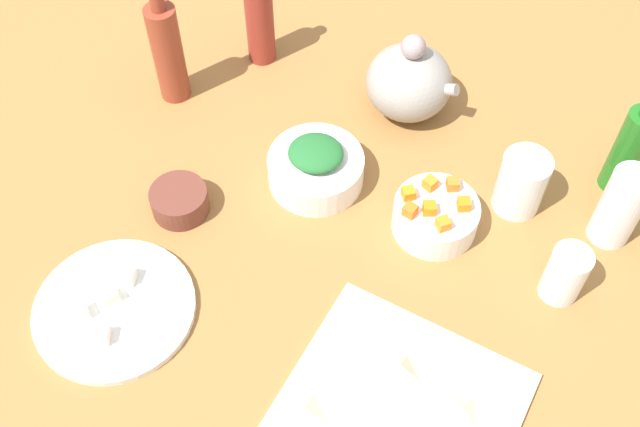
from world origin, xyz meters
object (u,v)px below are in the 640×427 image
(bowl_small_side, at_px, (180,201))
(drinking_glass_2, at_px, (621,207))
(teapot, at_px, (409,81))
(cutting_board, at_px, (401,405))
(bottle_0, at_px, (630,148))
(drinking_glass_0, at_px, (565,274))
(plate_tofu, at_px, (115,309))
(bottle_2, at_px, (260,21))
(bottle_1, at_px, (167,51))
(drinking_glass_1, at_px, (521,183))
(bowl_carrots, at_px, (435,216))
(bowl_greens, at_px, (316,169))

(bowl_small_side, height_order, drinking_glass_2, drinking_glass_2)
(drinking_glass_2, bearing_deg, teapot, 169.32)
(bowl_small_side, bearing_deg, cutting_board, -13.58)
(cutting_board, distance_m, bottle_0, 0.53)
(teapot, bearing_deg, drinking_glass_0, -30.19)
(plate_tofu, relative_size, bottle_2, 1.15)
(teapot, bearing_deg, bowl_small_side, -118.00)
(bowl_small_side, bearing_deg, teapot, 62.00)
(bowl_small_side, height_order, bottle_0, bottle_0)
(bottle_0, xyz_separation_m, drinking_glass_2, (0.03, -0.10, -0.02))
(bottle_1, xyz_separation_m, drinking_glass_2, (0.74, 0.11, -0.03))
(bottle_0, bearing_deg, plate_tofu, -131.59)
(bottle_0, height_order, drinking_glass_1, bottle_0)
(bowl_small_side, bearing_deg, drinking_glass_0, 16.71)
(plate_tofu, xyz_separation_m, drinking_glass_2, (0.55, 0.49, 0.06))
(bottle_1, height_order, drinking_glass_1, bottle_1)
(drinking_glass_0, bearing_deg, teapot, 149.81)
(bowl_carrots, height_order, drinking_glass_1, drinking_glass_1)
(bottle_2, bearing_deg, teapot, 4.51)
(plate_tofu, xyz_separation_m, drinking_glass_0, (0.52, 0.36, 0.04))
(bowl_greens, relative_size, drinking_glass_1, 1.47)
(teapot, height_order, bottle_0, bottle_0)
(cutting_board, height_order, bottle_2, bottle_2)
(bottle_2, bearing_deg, bowl_greens, -39.59)
(bottle_2, bearing_deg, drinking_glass_1, -7.59)
(teapot, distance_m, bottle_2, 0.28)
(bowl_greens, distance_m, drinking_glass_2, 0.46)
(bottle_1, relative_size, bottle_2, 1.18)
(bowl_greens, bearing_deg, drinking_glass_2, 18.17)
(cutting_board, relative_size, bowl_small_side, 3.31)
(bowl_greens, height_order, bowl_carrots, same)
(bowl_carrots, height_order, drinking_glass_2, drinking_glass_2)
(plate_tofu, height_order, drinking_glass_0, drinking_glass_0)
(bottle_0, distance_m, drinking_glass_0, 0.24)
(bowl_small_side, distance_m, bottle_2, 0.37)
(bottle_1, distance_m, drinking_glass_0, 0.72)
(drinking_glass_0, distance_m, drinking_glass_1, 0.16)
(plate_tofu, relative_size, bottle_0, 1.08)
(bottle_1, xyz_separation_m, drinking_glass_0, (0.72, -0.03, -0.05))
(drinking_glass_2, bearing_deg, drinking_glass_1, -172.15)
(bowl_carrots, distance_m, drinking_glass_1, 0.14)
(bottle_0, bearing_deg, bowl_carrots, -132.45)
(plate_tofu, height_order, drinking_glass_1, drinking_glass_1)
(drinking_glass_0, bearing_deg, bottle_2, 163.86)
(bottle_0, xyz_separation_m, drinking_glass_0, (-0.00, -0.23, -0.04))
(bowl_greens, bearing_deg, plate_tofu, -108.63)
(drinking_glass_0, relative_size, drinking_glass_2, 0.68)
(bottle_0, relative_size, bottle_1, 0.90)
(teapot, distance_m, drinking_glass_2, 0.39)
(teapot, xyz_separation_m, bottle_1, (-0.36, -0.18, 0.04))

